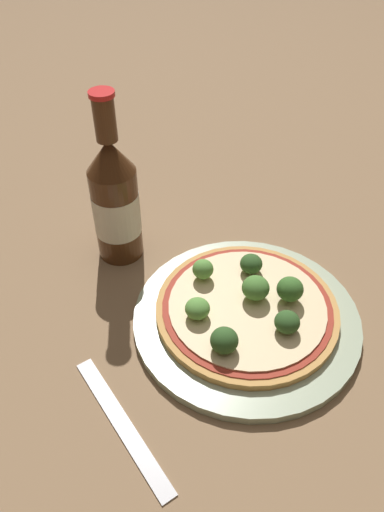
# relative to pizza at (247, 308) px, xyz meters

# --- Properties ---
(ground_plane) EXTENTS (3.00, 3.00, 0.00)m
(ground_plane) POSITION_rel_pizza_xyz_m (0.02, 0.01, -0.02)
(ground_plane) COLOR #846647
(plate) EXTENTS (0.28, 0.28, 0.01)m
(plate) POSITION_rel_pizza_xyz_m (-0.00, -0.00, -0.01)
(plate) COLOR #A3B293
(plate) RESTS_ON ground_plane
(pizza) EXTENTS (0.23, 0.23, 0.01)m
(pizza) POSITION_rel_pizza_xyz_m (0.00, 0.00, 0.00)
(pizza) COLOR tan
(pizza) RESTS_ON plate
(broccoli_floret_0) EXTENTS (0.03, 0.03, 0.03)m
(broccoli_floret_0) POSITION_rel_pizza_xyz_m (-0.06, 0.03, 0.02)
(broccoli_floret_0) COLOR #6B8E51
(broccoli_floret_0) RESTS_ON pizza
(broccoli_floret_1) EXTENTS (0.03, 0.03, 0.03)m
(broccoli_floret_1) POSITION_rel_pizza_xyz_m (0.05, 0.04, 0.02)
(broccoli_floret_1) COLOR #6B8E51
(broccoli_floret_1) RESTS_ON pizza
(broccoli_floret_2) EXTENTS (0.03, 0.03, 0.03)m
(broccoli_floret_2) POSITION_rel_pizza_xyz_m (-0.07, -0.03, 0.02)
(broccoli_floret_2) COLOR #6B8E51
(broccoli_floret_2) RESTS_ON pizza
(broccoli_floret_3) EXTENTS (0.03, 0.03, 0.03)m
(broccoli_floret_3) POSITION_rel_pizza_xyz_m (0.01, 0.00, 0.02)
(broccoli_floret_3) COLOR #6B8E51
(broccoli_floret_3) RESTS_ON pizza
(broccoli_floret_4) EXTENTS (0.03, 0.03, 0.03)m
(broccoli_floret_4) POSITION_rel_pizza_xyz_m (-0.01, 0.07, 0.02)
(broccoli_floret_4) COLOR #6B8E51
(broccoli_floret_4) RESTS_ON pizza
(broccoli_floret_5) EXTENTS (0.03, 0.03, 0.03)m
(broccoli_floret_5) POSITION_rel_pizza_xyz_m (0.04, -0.03, 0.03)
(broccoli_floret_5) COLOR #6B8E51
(broccoli_floret_5) RESTS_ON pizza
(broccoli_floret_6) EXTENTS (0.03, 0.03, 0.03)m
(broccoli_floret_6) POSITION_rel_pizza_xyz_m (0.01, -0.06, 0.02)
(broccoli_floret_6) COLOR #6B8E51
(broccoli_floret_6) RESTS_ON pizza
(beer_bottle) EXTENTS (0.06, 0.06, 0.25)m
(beer_bottle) POSITION_rel_pizza_xyz_m (-0.04, 0.21, 0.07)
(beer_bottle) COLOR #472814
(beer_bottle) RESTS_ON ground_plane
(fork) EXTENTS (0.04, 0.19, 0.00)m
(fork) POSITION_rel_pizza_xyz_m (-0.20, -0.01, -0.02)
(fork) COLOR silver
(fork) RESTS_ON ground_plane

